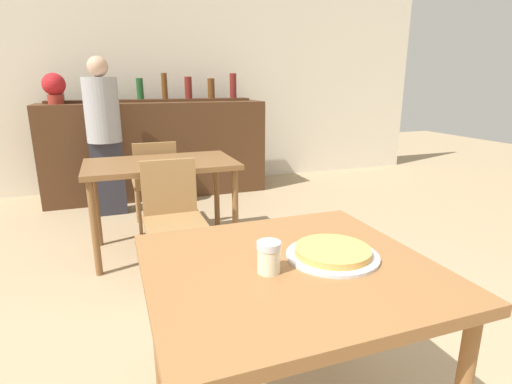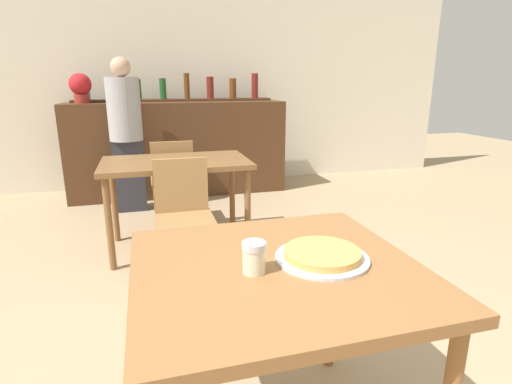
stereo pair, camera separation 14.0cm
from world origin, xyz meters
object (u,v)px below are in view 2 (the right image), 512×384
(pizza_tray, at_px, (322,255))
(potted_plant, at_px, (80,86))
(chair_far_side_back, at_px, (173,177))
(chair_far_side_front, at_px, (184,210))
(cheese_shaker, at_px, (254,257))
(person_standing, at_px, (126,131))

(pizza_tray, relative_size, potted_plant, 0.99)
(chair_far_side_back, relative_size, potted_plant, 2.59)
(chair_far_side_front, bearing_deg, chair_far_side_back, 90.00)
(chair_far_side_back, distance_m, potted_plant, 1.69)
(cheese_shaker, bearing_deg, chair_far_side_back, 91.84)
(person_standing, bearing_deg, chair_far_side_front, -76.41)
(chair_far_side_front, bearing_deg, pizza_tray, -77.80)
(person_standing, height_order, potted_plant, person_standing)
(potted_plant, bearing_deg, cheese_shaker, -75.84)
(chair_far_side_back, bearing_deg, chair_far_side_front, 90.00)
(chair_far_side_back, distance_m, person_standing, 0.86)
(chair_far_side_back, height_order, pizza_tray, chair_far_side_back)
(pizza_tray, bearing_deg, potted_plant, 107.75)
(chair_far_side_front, relative_size, potted_plant, 2.59)
(chair_far_side_front, height_order, chair_far_side_back, same)
(chair_far_side_back, height_order, cheese_shaker, cheese_shaker)
(chair_far_side_back, height_order, person_standing, person_standing)
(chair_far_side_front, distance_m, cheese_shaker, 1.61)
(pizza_tray, xyz_separation_m, cheese_shaker, (-0.25, -0.03, 0.04))
(person_standing, relative_size, potted_plant, 4.91)
(person_standing, bearing_deg, pizza_tray, -77.07)
(potted_plant, bearing_deg, chair_far_side_front, -68.60)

